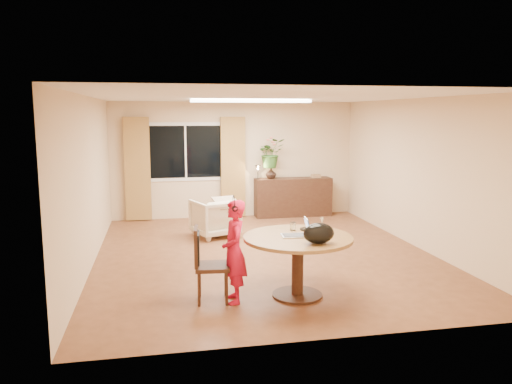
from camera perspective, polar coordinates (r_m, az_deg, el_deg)
floor at (r=8.43m, az=0.97°, el=-7.13°), size 6.50×6.50×0.00m
ceiling at (r=8.10m, az=1.02°, el=10.83°), size 6.50×6.50×0.00m
wall_back at (r=11.34m, az=-2.46°, el=3.69°), size 5.50×0.00×5.50m
wall_left at (r=8.05m, az=-18.51°, el=1.11°), size 0.00×6.50×6.50m
wall_right at (r=9.14m, az=18.11°, el=2.01°), size 0.00×6.50×6.50m
window at (r=11.20m, az=-8.05°, el=4.57°), size 1.70×0.03×1.30m
curtain_left at (r=11.14m, az=-13.39°, el=2.56°), size 0.55×0.08×2.25m
curtain_right at (r=11.26m, az=-2.64°, el=2.86°), size 0.55×0.08×2.25m
ceiling_panel at (r=9.28m, az=-0.57°, el=10.37°), size 2.20×0.35×0.05m
dining_table at (r=6.41m, az=4.80°, el=-6.54°), size 1.39×1.39×0.79m
dining_chair at (r=6.30m, az=-5.00°, el=-8.23°), size 0.49×0.46×0.95m
child at (r=6.21m, az=-2.51°, el=-6.81°), size 0.47×0.31×1.29m
laptop at (r=6.34m, az=4.50°, el=-3.98°), size 0.39×0.28×0.24m
tumbler at (r=6.67m, az=4.25°, el=-3.92°), size 0.09×0.09×0.11m
wine_glass at (r=6.67m, az=7.56°, el=-3.65°), size 0.08×0.08×0.18m
pot_lid at (r=6.73m, az=5.91°, el=-4.17°), size 0.26×0.26×0.03m
handbag at (r=6.00m, az=7.18°, el=-4.71°), size 0.43×0.32×0.26m
armchair at (r=9.62m, az=-4.71°, el=-2.93°), size 1.00×1.01×0.72m
throw at (r=9.51m, az=-3.37°, el=-0.74°), size 0.56×0.64×0.03m
sideboard at (r=11.49m, az=4.25°, el=-0.58°), size 1.76×0.43×0.88m
vase at (r=11.29m, az=1.73°, el=2.15°), size 0.27×0.27×0.25m
bouquet at (r=11.24m, az=1.70°, el=4.45°), size 0.69×0.63×0.66m
book_stack at (r=11.58m, az=6.85°, el=1.86°), size 0.21×0.16×0.09m
desk_lamp at (r=11.17m, az=0.22°, el=2.30°), size 0.17×0.17×0.33m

